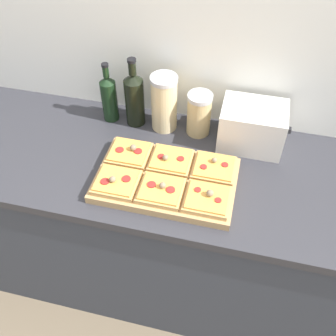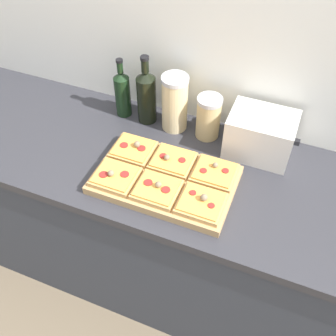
{
  "view_description": "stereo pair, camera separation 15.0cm",
  "coord_description": "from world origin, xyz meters",
  "px_view_note": "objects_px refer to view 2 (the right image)",
  "views": [
    {
      "loc": [
        0.17,
        -0.75,
        2.04
      ],
      "look_at": [
        -0.07,
        0.25,
        0.95
      ],
      "focal_mm": 42.0,
      "sensor_mm": 36.0,
      "label": 1
    },
    {
      "loc": [
        0.31,
        -0.7,
        2.04
      ],
      "look_at": [
        -0.07,
        0.25,
        0.95
      ],
      "focal_mm": 42.0,
      "sensor_mm": 36.0,
      "label": 2
    }
  ],
  "objects_px": {
    "wine_bottle": "(146,96)",
    "cutting_board": "(165,180)",
    "toaster_oven": "(260,135)",
    "grain_jar_short": "(208,117)",
    "olive_oil_bottle": "(122,93)",
    "grain_jar_tall": "(175,103)"
  },
  "relations": [
    {
      "from": "grain_jar_tall",
      "to": "wine_bottle",
      "type": "bearing_deg",
      "value": 180.0
    },
    {
      "from": "wine_bottle",
      "to": "grain_jar_tall",
      "type": "xyz_separation_m",
      "value": [
        0.13,
        0.0,
        -0.0
      ]
    },
    {
      "from": "wine_bottle",
      "to": "cutting_board",
      "type": "bearing_deg",
      "value": -56.03
    },
    {
      "from": "wine_bottle",
      "to": "grain_jar_tall",
      "type": "height_order",
      "value": "wine_bottle"
    },
    {
      "from": "cutting_board",
      "to": "wine_bottle",
      "type": "distance_m",
      "value": 0.41
    },
    {
      "from": "wine_bottle",
      "to": "toaster_oven",
      "type": "relative_size",
      "value": 1.12
    },
    {
      "from": "olive_oil_bottle",
      "to": "wine_bottle",
      "type": "height_order",
      "value": "wine_bottle"
    },
    {
      "from": "grain_jar_short",
      "to": "cutting_board",
      "type": "bearing_deg",
      "value": -101.01
    },
    {
      "from": "cutting_board",
      "to": "olive_oil_bottle",
      "type": "bearing_deg",
      "value": 135.88
    },
    {
      "from": "grain_jar_tall",
      "to": "olive_oil_bottle",
      "type": "bearing_deg",
      "value": 180.0
    },
    {
      "from": "cutting_board",
      "to": "wine_bottle",
      "type": "relative_size",
      "value": 1.67
    },
    {
      "from": "grain_jar_tall",
      "to": "toaster_oven",
      "type": "height_order",
      "value": "grain_jar_tall"
    },
    {
      "from": "cutting_board",
      "to": "olive_oil_bottle",
      "type": "xyz_separation_m",
      "value": [
        -0.33,
        0.32,
        0.1
      ]
    },
    {
      "from": "grain_jar_tall",
      "to": "grain_jar_short",
      "type": "xyz_separation_m",
      "value": [
        0.15,
        0.0,
        -0.03
      ]
    },
    {
      "from": "wine_bottle",
      "to": "grain_jar_short",
      "type": "relative_size",
      "value": 1.64
    },
    {
      "from": "cutting_board",
      "to": "toaster_oven",
      "type": "xyz_separation_m",
      "value": [
        0.29,
        0.3,
        0.08
      ]
    },
    {
      "from": "olive_oil_bottle",
      "to": "toaster_oven",
      "type": "height_order",
      "value": "olive_oil_bottle"
    },
    {
      "from": "grain_jar_tall",
      "to": "toaster_oven",
      "type": "distance_m",
      "value": 0.38
    },
    {
      "from": "cutting_board",
      "to": "grain_jar_tall",
      "type": "xyz_separation_m",
      "value": [
        -0.09,
        0.32,
        0.11
      ]
    },
    {
      "from": "grain_jar_tall",
      "to": "cutting_board",
      "type": "bearing_deg",
      "value": -74.8
    },
    {
      "from": "cutting_board",
      "to": "grain_jar_tall",
      "type": "bearing_deg",
      "value": 105.2
    },
    {
      "from": "grain_jar_short",
      "to": "toaster_oven",
      "type": "distance_m",
      "value": 0.23
    }
  ]
}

